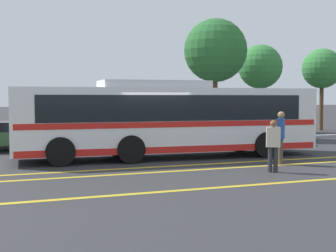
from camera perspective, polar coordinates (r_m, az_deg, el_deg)
ground_plane at (r=17.68m, az=-2.43°, el=-4.06°), size 220.00×220.00×0.00m
lane_strip_0 at (r=16.14m, az=2.77°, el=-4.77°), size 31.57×0.20×0.01m
lane_strip_1 at (r=15.17m, az=4.39°, el=-5.30°), size 31.57×0.20×0.01m
lane_strip_2 at (r=12.65m, az=9.99°, el=-7.11°), size 31.57×0.20×0.01m
curb_strip at (r=23.24m, az=-4.71°, el=-2.08°), size 39.57×0.36×0.15m
transit_bus at (r=18.02m, az=-0.05°, el=0.98°), size 12.00×3.20×2.96m
parked_car_1 at (r=21.41m, az=-18.63°, el=-1.13°), size 4.42×1.83×1.28m
pedestrian_0 at (r=14.84m, az=12.70°, el=-2.02°), size 0.47×0.39×1.62m
pedestrian_1 at (r=16.66m, az=13.60°, el=-0.95°), size 0.44×0.46×1.84m
tree_0 at (r=32.11m, az=11.19°, el=7.07°), size 2.95×2.95×5.87m
tree_1 at (r=34.96m, az=18.27°, el=6.64°), size 2.81×2.81×5.79m
tree_3 at (r=27.09m, az=5.80°, el=9.12°), size 3.61×3.61×6.82m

